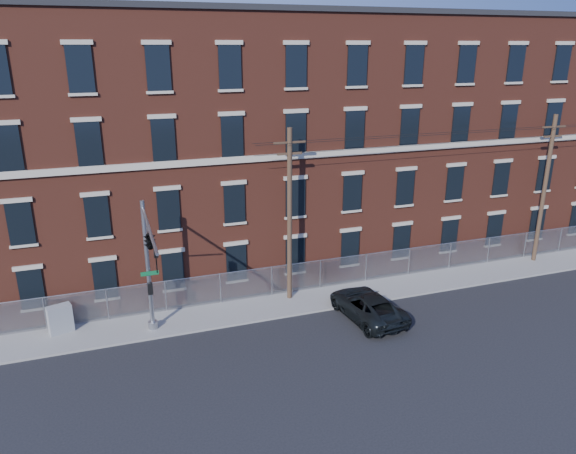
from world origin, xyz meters
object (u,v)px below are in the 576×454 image
(traffic_signal_mast, at_px, (150,250))
(utility_cabinet, at_px, (60,319))
(pickup_truck, at_px, (367,306))
(utility_pole_near, at_px, (290,213))

(traffic_signal_mast, xyz_separation_m, utility_cabinet, (-4.54, 3.50, -4.53))
(utility_cabinet, bearing_deg, pickup_truck, -29.98)
(traffic_signal_mast, height_order, utility_cabinet, traffic_signal_mast)
(utility_pole_near, xyz_separation_m, pickup_truck, (3.28, -3.53, -4.60))
(traffic_signal_mast, height_order, utility_pole_near, utility_pole_near)
(traffic_signal_mast, distance_m, utility_cabinet, 7.31)
(pickup_truck, relative_size, utility_cabinet, 3.56)
(traffic_signal_mast, relative_size, utility_pole_near, 0.70)
(traffic_signal_mast, bearing_deg, pickup_truck, -0.57)
(traffic_signal_mast, bearing_deg, utility_cabinet, 142.38)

